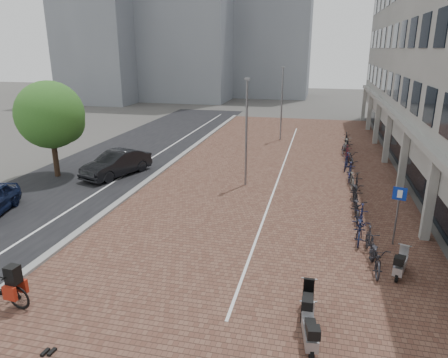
# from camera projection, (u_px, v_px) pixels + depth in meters

# --- Properties ---
(ground) EXTENTS (140.00, 140.00, 0.00)m
(ground) POSITION_uv_depth(u_px,v_px,m) (186.00, 262.00, 14.84)
(ground) COLOR #474442
(ground) RESTS_ON ground
(plaza_brick) EXTENTS (14.50, 42.00, 0.04)m
(plaza_brick) POSITION_uv_depth(u_px,v_px,m) (277.00, 172.00, 25.52)
(plaza_brick) COLOR brown
(plaza_brick) RESTS_ON ground
(street_asphalt) EXTENTS (8.00, 50.00, 0.03)m
(street_asphalt) POSITION_uv_depth(u_px,v_px,m) (116.00, 162.00, 27.94)
(street_asphalt) COLOR black
(street_asphalt) RESTS_ON ground
(curb) EXTENTS (0.35, 42.00, 0.14)m
(curb) POSITION_uv_depth(u_px,v_px,m) (170.00, 164.00, 27.06)
(curb) COLOR gray
(curb) RESTS_ON ground
(lane_line) EXTENTS (0.12, 44.00, 0.00)m
(lane_line) POSITION_uv_depth(u_px,v_px,m) (143.00, 163.00, 27.50)
(lane_line) COLOR white
(lane_line) RESTS_ON street_asphalt
(parking_line) EXTENTS (0.10, 30.00, 0.00)m
(parking_line) POSITION_uv_depth(u_px,v_px,m) (281.00, 172.00, 25.47)
(parking_line) COLOR white
(parking_line) RESTS_ON plaza_brick
(bg_towers) EXTENTS (33.00, 23.00, 32.00)m
(bg_towers) POSITION_uv_depth(u_px,v_px,m) (196.00, 0.00, 59.09)
(bg_towers) COLOR gray
(bg_towers) RESTS_ON ground
(car_dark) EXTENTS (3.03, 4.84, 1.50)m
(car_dark) POSITION_uv_depth(u_px,v_px,m) (117.00, 164.00, 24.70)
(car_dark) COLOR black
(car_dark) RESTS_ON ground
(hero_bike) EXTENTS (2.06, 0.71, 1.43)m
(hero_bike) POSITION_uv_depth(u_px,v_px,m) (1.00, 287.00, 12.15)
(hero_bike) COLOR black
(hero_bike) RESTS_ON ground
(shoes) EXTENTS (0.38, 0.33, 0.09)m
(shoes) POSITION_uv_depth(u_px,v_px,m) (48.00, 353.00, 10.35)
(shoes) COLOR black
(shoes) RESTS_ON ground
(scooter_front) EXTENTS (0.86, 1.47, 0.96)m
(scooter_front) POSITION_uv_depth(u_px,v_px,m) (401.00, 263.00, 13.83)
(scooter_front) COLOR #B6B7BC
(scooter_front) RESTS_ON ground
(scooter_mid) EXTENTS (0.46, 1.46, 1.00)m
(scooter_mid) POSITION_uv_depth(u_px,v_px,m) (308.00, 303.00, 11.63)
(scooter_mid) COLOR black
(scooter_mid) RESTS_ON ground
(scooter_back) EXTENTS (0.67, 1.51, 1.00)m
(scooter_back) POSITION_uv_depth(u_px,v_px,m) (310.00, 329.00, 10.54)
(scooter_back) COLOR #949599
(scooter_back) RESTS_ON ground
(parking_sign) EXTENTS (0.49, 0.17, 2.41)m
(parking_sign) POSITION_uv_depth(u_px,v_px,m) (398.00, 207.00, 15.64)
(parking_sign) COLOR slate
(parking_sign) RESTS_ON ground
(lamp_near) EXTENTS (0.12, 0.12, 5.86)m
(lamp_near) POSITION_uv_depth(u_px,v_px,m) (246.00, 134.00, 22.30)
(lamp_near) COLOR slate
(lamp_near) RESTS_ON ground
(lamp_far) EXTENTS (0.12, 0.12, 5.93)m
(lamp_far) POSITION_uv_depth(u_px,v_px,m) (282.00, 105.00, 33.63)
(lamp_far) COLOR slate
(lamp_far) RESTS_ON ground
(street_tree) EXTENTS (3.90, 3.90, 5.67)m
(street_tree) POSITION_uv_depth(u_px,v_px,m) (53.00, 117.00, 23.79)
(street_tree) COLOR #382619
(street_tree) RESTS_ON ground
(bike_row) EXTENTS (1.20, 21.42, 1.05)m
(bike_row) POSITION_uv_depth(u_px,v_px,m) (353.00, 176.00, 23.16)
(bike_row) COLOR black
(bike_row) RESTS_ON ground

